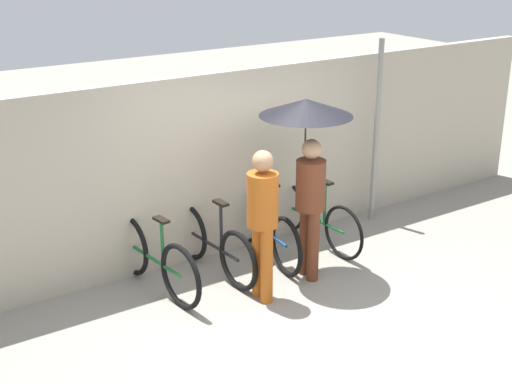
{
  "coord_description": "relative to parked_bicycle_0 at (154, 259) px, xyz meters",
  "views": [
    {
      "loc": [
        -3.98,
        -4.92,
        3.66
      ],
      "look_at": [
        0.0,
        1.03,
        1.0
      ],
      "focal_mm": 50.0,
      "sensor_mm": 36.0,
      "label": 1
    }
  ],
  "objects": [
    {
      "name": "parked_bicycle_1",
      "position": [
        0.72,
        -0.0,
        -0.01
      ],
      "size": [
        0.44,
        1.63,
        1.07
      ],
      "rotation": [
        0.0,
        0.0,
        1.63
      ],
      "color": "black",
      "rests_on": "ground"
    },
    {
      "name": "parked_bicycle_3",
      "position": [
        2.16,
        0.01,
        -0.01
      ],
      "size": [
        0.44,
        1.72,
        1.08
      ],
      "rotation": [
        0.0,
        0.0,
        1.6
      ],
      "color": "black",
      "rests_on": "ground"
    },
    {
      "name": "awning_pole",
      "position": [
        3.29,
        0.2,
        0.83
      ],
      "size": [
        0.07,
        0.07,
        2.4
      ],
      "color": "gray",
      "rests_on": "ground"
    },
    {
      "name": "ground_plane",
      "position": [
        1.08,
        -1.36,
        -0.37
      ],
      "size": [
        30.0,
        30.0,
        0.0
      ],
      "primitive_type": "plane",
      "color": "gray"
    },
    {
      "name": "parked_bicycle_2",
      "position": [
        1.44,
        0.02,
        -0.0
      ],
      "size": [
        0.44,
        1.71,
        1.03
      ],
      "rotation": [
        0.0,
        0.0,
        1.44
      ],
      "color": "black",
      "rests_on": "ground"
    },
    {
      "name": "back_wall",
      "position": [
        1.08,
        0.48,
        0.72
      ],
      "size": [
        10.16,
        0.12,
        2.16
      ],
      "color": "#B2A893",
      "rests_on": "ground"
    },
    {
      "name": "pedestrian_center",
      "position": [
        1.57,
        -0.58,
        1.2
      ],
      "size": [
        1.0,
        1.0,
        1.99
      ],
      "rotation": [
        0.0,
        0.0,
        -0.14
      ],
      "color": "brown",
      "rests_on": "ground"
    },
    {
      "name": "pedestrian_leading",
      "position": [
        0.85,
        -0.79,
        0.58
      ],
      "size": [
        0.32,
        0.32,
        1.62
      ],
      "rotation": [
        0.0,
        0.0,
        -0.09
      ],
      "color": "#B25619",
      "rests_on": "ground"
    },
    {
      "name": "parked_bicycle_0",
      "position": [
        0.0,
        0.0,
        0.0
      ],
      "size": [
        0.44,
        1.69,
        0.97
      ],
      "rotation": [
        0.0,
        0.0,
        1.67
      ],
      "color": "black",
      "rests_on": "ground"
    }
  ]
}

